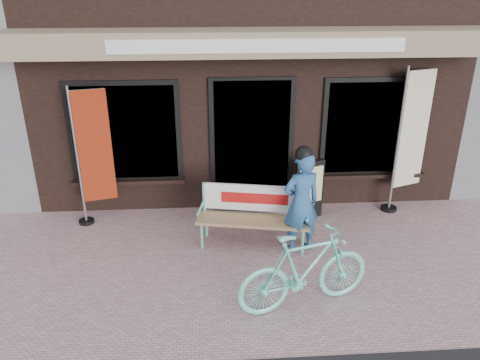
{
  "coord_description": "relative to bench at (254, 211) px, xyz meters",
  "views": [
    {
      "loc": [
        -0.66,
        -5.13,
        3.58
      ],
      "look_at": [
        -0.27,
        0.7,
        1.05
      ],
      "focal_mm": 35.0,
      "sensor_mm": 36.0,
      "label": 1
    }
  ],
  "objects": [
    {
      "name": "ground",
      "position": [
        0.07,
        -0.81,
        -0.51
      ],
      "size": [
        70.0,
        70.0,
        0.0
      ],
      "primitive_type": "plane",
      "color": "#CB9BA1",
      "rests_on": "ground"
    },
    {
      "name": "nobori_red",
      "position": [
        -2.38,
        0.82,
        0.62
      ],
      "size": [
        0.65,
        0.29,
        2.19
      ],
      "rotation": [
        0.0,
        0.0,
        0.26
      ],
      "color": "gray",
      "rests_on": "ground"
    },
    {
      "name": "person",
      "position": [
        0.63,
        -0.23,
        0.26
      ],
      "size": [
        0.61,
        0.48,
        1.56
      ],
      "rotation": [
        0.0,
        0.0,
        0.26
      ],
      "color": "#295990",
      "rests_on": "ground"
    },
    {
      "name": "menu_stand",
      "position": [
        0.95,
        0.71,
        -0.01
      ],
      "size": [
        0.49,
        0.25,
        0.98
      ],
      "rotation": [
        0.0,
        0.0,
        0.32
      ],
      "color": "black",
      "rests_on": "ground"
    },
    {
      "name": "storefront",
      "position": [
        0.07,
        4.15,
        2.48
      ],
      "size": [
        7.0,
        6.77,
        6.0
      ],
      "color": "black",
      "rests_on": "ground"
    },
    {
      "name": "nobori_cream",
      "position": [
        2.59,
        0.97,
        0.72
      ],
      "size": [
        0.7,
        0.38,
        2.39
      ],
      "rotation": [
        0.0,
        0.0,
        0.35
      ],
      "color": "gray",
      "rests_on": "ground"
    },
    {
      "name": "bench",
      "position": [
        0.0,
        0.0,
        0.0
      ],
      "size": [
        1.65,
        0.7,
        0.87
      ],
      "rotation": [
        0.0,
        0.0,
        -0.19
      ],
      "color": "#73E2D1",
      "rests_on": "ground"
    },
    {
      "name": "bicycle",
      "position": [
        0.45,
        -1.48,
        -0.01
      ],
      "size": [
        1.72,
        0.9,
        1.0
      ],
      "primitive_type": "imported",
      "rotation": [
        0.0,
        0.0,
        1.84
      ],
      "color": "#73E2D1",
      "rests_on": "ground"
    }
  ]
}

